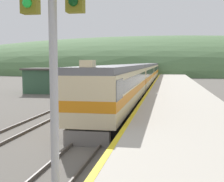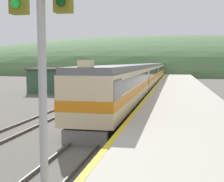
{
  "view_description": "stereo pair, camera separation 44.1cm",
  "coord_description": "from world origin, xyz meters",
  "px_view_note": "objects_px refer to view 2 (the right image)",
  "views": [
    {
      "loc": [
        3.88,
        -1.33,
        4.14
      ],
      "look_at": [
        0.4,
        18.22,
        2.3
      ],
      "focal_mm": 50.0,
      "sensor_mm": 36.0,
      "label": 1
    },
    {
      "loc": [
        4.32,
        -1.24,
        4.14
      ],
      "look_at": [
        0.4,
        18.22,
        2.3
      ],
      "focal_mm": 50.0,
      "sensor_mm": 36.0,
      "label": 2
    }
  ],
  "objects_px": {
    "carriage_third": "(154,72)",
    "carriage_fourth": "(159,69)",
    "express_train_lead_car": "(119,88)",
    "carriage_second": "(144,76)",
    "signal_mast_main": "(41,35)"
  },
  "relations": [
    {
      "from": "carriage_third",
      "to": "carriage_fourth",
      "type": "bearing_deg",
      "value": 90.0
    },
    {
      "from": "express_train_lead_car",
      "to": "carriage_third",
      "type": "relative_size",
      "value": 1.0
    },
    {
      "from": "carriage_second",
      "to": "signal_mast_main",
      "type": "height_order",
      "value": "signal_mast_main"
    },
    {
      "from": "express_train_lead_car",
      "to": "carriage_third",
      "type": "bearing_deg",
      "value": 90.0
    },
    {
      "from": "carriage_fourth",
      "to": "signal_mast_main",
      "type": "xyz_separation_m",
      "value": [
        1.23,
        -80.85,
        2.66
      ]
    },
    {
      "from": "carriage_fourth",
      "to": "carriage_second",
      "type": "bearing_deg",
      "value": -90.0
    },
    {
      "from": "express_train_lead_car",
      "to": "carriage_fourth",
      "type": "relative_size",
      "value": 1.0
    },
    {
      "from": "carriage_second",
      "to": "express_train_lead_car",
      "type": "bearing_deg",
      "value": -90.0
    },
    {
      "from": "carriage_fourth",
      "to": "signal_mast_main",
      "type": "bearing_deg",
      "value": -89.13
    },
    {
      "from": "carriage_third",
      "to": "carriage_fourth",
      "type": "relative_size",
      "value": 1.0
    },
    {
      "from": "express_train_lead_car",
      "to": "carriage_fourth",
      "type": "bearing_deg",
      "value": 90.0
    },
    {
      "from": "carriage_third",
      "to": "carriage_fourth",
      "type": "distance_m",
      "value": 21.11
    },
    {
      "from": "carriage_third",
      "to": "express_train_lead_car",
      "type": "bearing_deg",
      "value": -90.0
    },
    {
      "from": "express_train_lead_car",
      "to": "carriage_second",
      "type": "relative_size",
      "value": 1.0
    },
    {
      "from": "carriage_second",
      "to": "signal_mast_main",
      "type": "distance_m",
      "value": 38.75
    }
  ]
}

